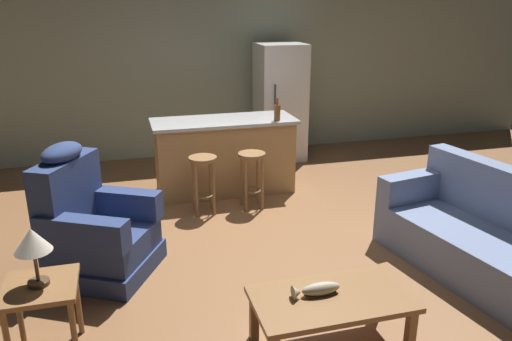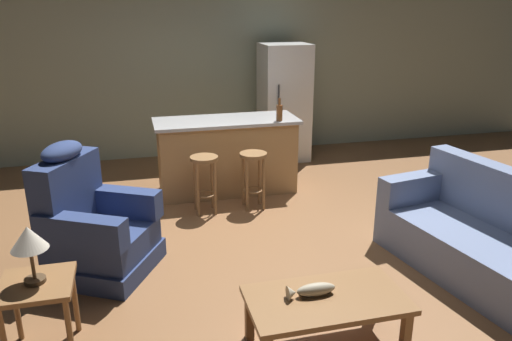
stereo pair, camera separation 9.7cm
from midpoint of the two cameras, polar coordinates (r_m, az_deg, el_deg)
ground_plane at (r=5.34m, az=0.06°, el=-7.32°), size 12.00×12.00×0.00m
back_wall at (r=7.93m, az=-5.62°, el=11.10°), size 12.00×0.05×2.60m
coffee_table at (r=3.61m, az=8.83°, el=-14.87°), size 1.10×0.60×0.42m
fish_figurine at (r=3.55m, az=7.07°, el=-13.45°), size 0.34×0.10×0.10m
couch at (r=4.92m, az=25.33°, el=-7.24°), size 1.15×2.02×0.94m
recliner_near_lamp at (r=4.73m, az=-17.56°, el=-6.22°), size 1.14×1.14×1.20m
end_table at (r=3.77m, az=-22.97°, el=-12.98°), size 0.48×0.48×0.56m
table_lamp at (r=3.58m, az=-23.83°, el=-7.36°), size 0.24×0.24×0.41m
kitchen_island at (r=6.39m, az=-2.93°, el=1.74°), size 1.80×0.70×0.95m
bar_stool_left at (r=5.74m, az=-5.42°, el=-0.39°), size 0.32×0.32×0.68m
bar_stool_right at (r=5.85m, az=0.16°, el=0.06°), size 0.32×0.32×0.68m
refrigerator at (r=7.70m, az=3.58°, el=7.75°), size 0.70×0.69×1.76m
bottle_tall_green at (r=6.17m, az=3.14°, el=6.66°), size 0.08×0.08×0.28m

